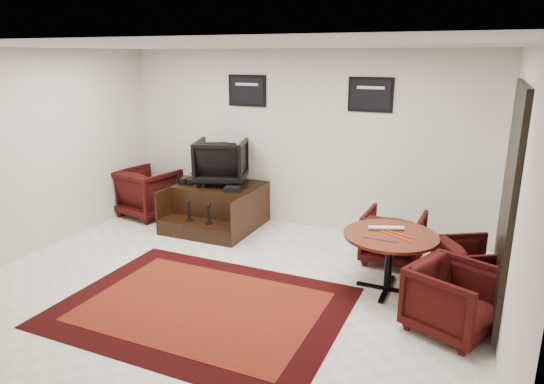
{
  "coord_description": "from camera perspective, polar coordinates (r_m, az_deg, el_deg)",
  "views": [
    {
      "loc": [
        2.68,
        -4.62,
        2.71
      ],
      "look_at": [
        0.24,
        0.9,
        0.99
      ],
      "focal_mm": 32.0,
      "sensor_mm": 36.0,
      "label": 1
    }
  ],
  "objects": [
    {
      "name": "ground",
      "position": [
        5.99,
        -5.68,
        -11.11
      ],
      "size": [
        6.0,
        6.0,
        0.0
      ],
      "primitive_type": "plane",
      "color": "white",
      "rests_on": "ground"
    },
    {
      "name": "room_shell",
      "position": [
        5.34,
        -1.72,
        5.89
      ],
      "size": [
        6.02,
        5.02,
        2.81
      ],
      "color": "beige",
      "rests_on": "ground"
    },
    {
      "name": "area_rug",
      "position": [
        5.6,
        -8.18,
        -13.19
      ],
      "size": [
        3.09,
        2.31,
        0.01
      ],
      "color": "black",
      "rests_on": "ground"
    },
    {
      "name": "shine_podium",
      "position": [
        7.95,
        -6.32,
        -1.76
      ],
      "size": [
        1.32,
        1.36,
        0.68
      ],
      "color": "black",
      "rests_on": "ground"
    },
    {
      "name": "shine_chair",
      "position": [
        7.87,
        -5.98,
        3.87
      ],
      "size": [
        0.97,
        0.94,
        0.81
      ],
      "primitive_type": "imported",
      "rotation": [
        0.0,
        0.0,
        3.45
      ],
      "color": "black",
      "rests_on": "shine_podium"
    },
    {
      "name": "shoes_pair",
      "position": [
        8.02,
        -9.82,
        1.36
      ],
      "size": [
        0.28,
        0.31,
        0.1
      ],
      "color": "black",
      "rests_on": "shine_podium"
    },
    {
      "name": "polish_kit",
      "position": [
        7.43,
        -4.68,
        0.31
      ],
      "size": [
        0.26,
        0.21,
        0.08
      ],
      "primitive_type": "cube",
      "rotation": [
        0.0,
        0.0,
        0.18
      ],
      "color": "black",
      "rests_on": "shine_podium"
    },
    {
      "name": "umbrella_black",
      "position": [
        8.25,
        -11.43,
        -0.21
      ],
      "size": [
        0.35,
        0.13,
        0.94
      ],
      "primitive_type": null,
      "color": "black",
      "rests_on": "ground"
    },
    {
      "name": "umbrella_hooked",
      "position": [
        8.34,
        -10.84,
        -0.47
      ],
      "size": [
        0.3,
        0.11,
        0.81
      ],
      "primitive_type": null,
      "color": "black",
      "rests_on": "ground"
    },
    {
      "name": "armchair_side",
      "position": [
        8.65,
        -14.38,
        0.25
      ],
      "size": [
        1.02,
        0.98,
        0.91
      ],
      "primitive_type": "imported",
      "rotation": [
        0.0,
        0.0,
        2.95
      ],
      "color": "black",
      "rests_on": "ground"
    },
    {
      "name": "meeting_table",
      "position": [
        5.81,
        13.73,
        -5.64
      ],
      "size": [
        1.09,
        1.09,
        0.71
      ],
      "color": "#4D190B",
      "rests_on": "ground"
    },
    {
      "name": "table_chair_back",
      "position": [
        6.71,
        14.09,
        -4.86
      ],
      "size": [
        0.78,
        0.73,
        0.78
      ],
      "primitive_type": "imported",
      "rotation": [
        0.0,
        0.0,
        3.11
      ],
      "color": "black",
      "rests_on": "ground"
    },
    {
      "name": "table_chair_window",
      "position": [
        6.14,
        22.53,
        -7.96
      ],
      "size": [
        0.91,
        0.93,
        0.71
      ],
      "primitive_type": "imported",
      "rotation": [
        0.0,
        0.0,
        2.11
      ],
      "color": "black",
      "rests_on": "ground"
    },
    {
      "name": "table_chair_corner",
      "position": [
        5.25,
        20.57,
        -11.42
      ],
      "size": [
        0.95,
        0.97,
        0.78
      ],
      "primitive_type": "imported",
      "rotation": [
        0.0,
        0.0,
        1.17
      ],
      "color": "black",
      "rests_on": "ground"
    },
    {
      "name": "paper_roll",
      "position": [
        5.89,
        13.27,
        -4.14
      ],
      "size": [
        0.41,
        0.2,
        0.05
      ],
      "primitive_type": "cylinder",
      "rotation": [
        0.0,
        1.57,
        0.37
      ],
      "color": "white",
      "rests_on": "meeting_table"
    },
    {
      "name": "table_clutter",
      "position": [
        5.72,
        14.05,
        -5.03
      ],
      "size": [
        0.56,
        0.37,
        0.01
      ],
      "color": "#E24C0C",
      "rests_on": "meeting_table"
    }
  ]
}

